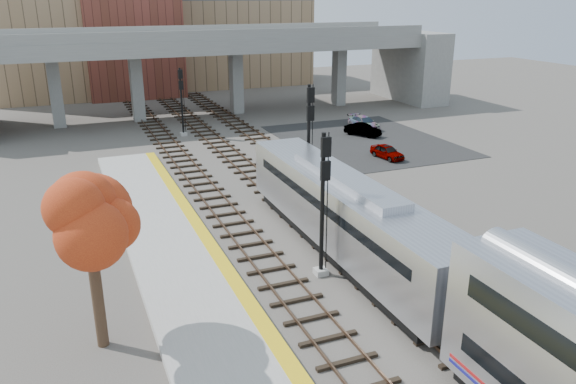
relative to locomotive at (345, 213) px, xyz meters
name	(u,v)px	position (x,y,z in m)	size (l,w,h in m)	color
ground	(406,331)	(-1.00, -7.33, -2.28)	(160.00, 160.00, 0.00)	#47423D
platform	(234,371)	(-8.25, -7.33, -2.10)	(4.50, 60.00, 0.35)	#9E9E99
yellow_strip	(283,354)	(-6.35, -7.33, -1.92)	(0.70, 60.00, 0.01)	yellow
tracks	(303,218)	(-0.07, 5.17, -2.20)	(10.70, 95.00, 0.25)	black
overpass	(218,62)	(3.92, 37.67, 3.53)	(54.00, 12.00, 9.50)	slate
buildings_far	(150,32)	(0.26, 59.24, 5.60)	(43.00, 21.00, 20.60)	#957757
parking_lot	(364,140)	(13.00, 20.67, -2.26)	(14.00, 18.00, 0.04)	black
locomotive	(345,213)	(0.00, 0.00, 0.00)	(3.02, 19.05, 4.10)	#A8AAB2
signal_mast_near	(323,208)	(-2.10, -1.69, 1.23)	(0.60, 0.64, 7.06)	#9E9E99
signal_mast_mid	(309,141)	(2.00, 8.95, 1.50)	(0.60, 0.64, 7.46)	#9E9E99
signal_mast_far	(182,104)	(-2.10, 28.98, 0.78)	(0.60, 0.64, 6.42)	#9E9E99
tree	(87,211)	(-12.41, -3.64, 3.29)	(3.60, 3.60, 7.51)	#382619
car_a	(387,152)	(11.71, 14.66, -1.68)	(1.32, 3.29, 1.12)	#99999E
car_b	(363,130)	(13.72, 22.27, -1.65)	(1.24, 3.55, 1.17)	#99999E
car_c	(364,123)	(15.37, 24.92, -1.63)	(1.69, 4.17, 1.21)	#99999E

